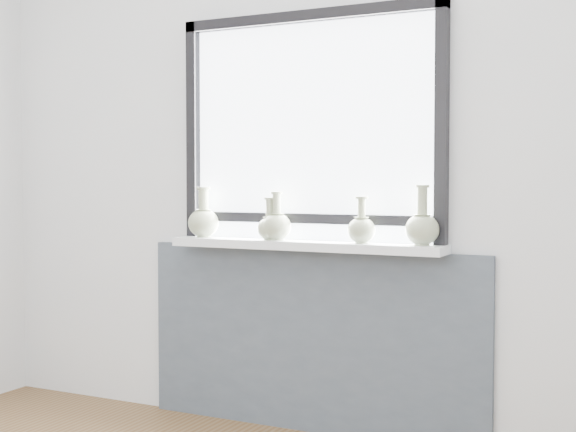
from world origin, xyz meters
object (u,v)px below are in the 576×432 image
at_px(vase_b, 269,227).
at_px(vase_e, 422,227).
at_px(vase_d, 361,228).
at_px(windowsill, 304,245).
at_px(vase_c, 277,225).
at_px(vase_a, 204,221).

height_order(vase_b, vase_e, vase_e).
xyz_separation_m(vase_d, vase_e, (0.27, 0.00, 0.01)).
bearing_deg(vase_d, windowsill, 177.39).
bearing_deg(windowsill, vase_c, -171.21).
distance_m(vase_a, vase_c, 0.41).
bearing_deg(vase_b, windowsill, 8.77).
bearing_deg(vase_a, vase_b, -2.99).
relative_size(vase_b, vase_c, 0.88).
distance_m(windowsill, vase_d, 0.30).
height_order(vase_a, vase_e, vase_e).
xyz_separation_m(windowsill, vase_d, (0.29, -0.01, 0.09)).
distance_m(windowsill, vase_e, 0.57).
distance_m(vase_b, vase_e, 0.72).
bearing_deg(windowsill, vase_b, -171.23).
height_order(windowsill, vase_e, vase_e).
distance_m(windowsill, vase_b, 0.19).
bearing_deg(vase_e, vase_c, -179.02).
relative_size(windowsill, vase_c, 5.89).
xyz_separation_m(vase_a, vase_c, (0.41, -0.01, -0.01)).
xyz_separation_m(vase_b, vase_e, (0.72, 0.02, 0.02)).
bearing_deg(vase_a, vase_e, -0.12).
height_order(windowsill, vase_b, vase_b).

